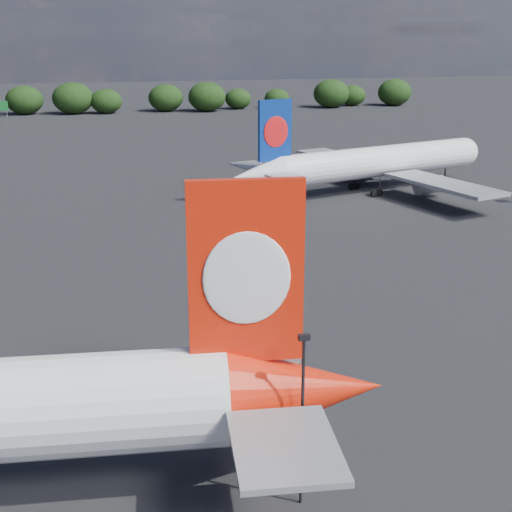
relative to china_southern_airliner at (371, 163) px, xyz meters
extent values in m
plane|color=black|center=(-45.79, -2.97, -4.40)|extent=(500.00, 500.00, 0.00)
cone|color=red|center=(-30.67, -65.71, 0.82)|extent=(8.85, 6.07, 5.22)
cube|color=red|center=(-33.78, -65.38, 7.49)|extent=(5.76, 1.13, 9.39)
ellipsoid|color=white|center=(-33.81, -65.69, 7.30)|extent=(4.38, 0.67, 4.80)
ellipsoid|color=white|center=(-33.75, -65.07, 7.30)|extent=(4.38, 0.67, 4.80)
cube|color=#93969B|center=(-33.35, -71.20, 1.23)|extent=(5.33, 6.72, 0.31)
cube|color=#93969B|center=(-32.13, -59.79, 1.23)|extent=(5.33, 6.72, 0.31)
cylinder|color=white|center=(1.49, 0.43, 0.14)|extent=(34.43, 13.99, 4.54)
sphere|color=white|center=(18.07, 5.24, 0.14)|extent=(5.63, 5.63, 4.54)
cone|color=white|center=(-18.58, -5.39, 0.14)|extent=(8.25, 6.39, 4.54)
cube|color=navy|center=(-15.97, -4.63, 5.96)|extent=(4.93, 1.83, 8.18)
ellipsoid|color=red|center=(-15.89, -4.90, 5.80)|extent=(3.72, 1.24, 4.18)
ellipsoid|color=red|center=(-16.04, -4.37, 5.80)|extent=(3.72, 1.24, 4.18)
cube|color=#93969B|center=(-15.45, -9.69, 0.51)|extent=(5.45, 6.38, 0.27)
cube|color=#93969B|center=(-18.23, -0.09, 0.51)|extent=(5.45, 6.38, 0.27)
cube|color=#93969B|center=(6.52, -10.41, -1.31)|extent=(10.74, 19.10, 0.50)
cube|color=#93969B|center=(-0.06, 12.28, -1.31)|extent=(10.74, 19.10, 0.50)
cylinder|color=#93969B|center=(7.00, -5.54, -2.49)|extent=(5.05, 3.62, 2.45)
cube|color=#93969B|center=(7.00, -5.54, -1.86)|extent=(2.00, 0.82, 1.09)
cylinder|color=#93969B|center=(2.95, 8.43, -2.49)|extent=(5.05, 3.62, 2.45)
cube|color=#93969B|center=(2.95, 8.43, -1.86)|extent=(2.00, 0.82, 1.09)
cylinder|color=black|center=(0.50, -2.69, -3.04)|extent=(0.32, 0.32, 2.27)
cylinder|color=black|center=(0.50, -2.69, -3.90)|extent=(1.07, 0.67, 1.00)
cylinder|color=black|center=(-0.46, -2.97, -3.90)|extent=(1.07, 0.67, 1.00)
cylinder|color=black|center=(-1.02, 2.54, -3.04)|extent=(0.32, 0.32, 2.27)
cylinder|color=black|center=(-1.02, 2.54, -3.90)|extent=(1.07, 0.67, 1.00)
cylinder|color=black|center=(-1.98, 2.26, -3.90)|extent=(1.07, 0.67, 1.00)
cylinder|color=black|center=(14.58, 4.23, -3.08)|extent=(0.27, 0.27, 2.27)
cylinder|color=black|center=(14.58, 4.23, -3.99)|extent=(0.87, 0.53, 0.82)
cylinder|color=black|center=(-31.52, -67.91, 0.18)|extent=(0.16, 0.16, 9.16)
cube|color=black|center=(-31.52, -67.91, 4.91)|extent=(0.55, 0.30, 0.28)
cylinder|color=gray|center=(-61.29, 113.03, -3.40)|extent=(0.20, 0.20, 2.00)
cube|color=yellow|center=(-33.79, 119.03, -0.40)|extent=(5.00, 0.30, 3.00)
cylinder|color=gray|center=(-33.79, 119.03, -3.15)|extent=(0.30, 0.30, 2.50)
ellipsoid|color=black|center=(-56.72, 119.03, -0.35)|extent=(10.53, 8.91, 8.10)
ellipsoid|color=black|center=(-43.27, 116.90, 0.07)|extent=(11.63, 9.84, 8.95)
ellipsoid|color=black|center=(-33.98, 116.05, -0.89)|extent=(9.12, 7.72, 7.02)
ellipsoid|color=black|center=(-16.57, 117.66, -0.44)|extent=(10.31, 8.72, 7.93)
ellipsoid|color=black|center=(-4.74, 114.60, -0.10)|extent=(11.19, 9.47, 8.61)
ellipsoid|color=black|center=(5.68, 119.03, -1.32)|extent=(8.02, 6.79, 6.17)
ellipsoid|color=black|center=(17.70, 118.00, -1.42)|extent=(7.76, 6.57, 5.97)
ellipsoid|color=black|center=(34.65, 116.08, -0.06)|extent=(11.29, 9.56, 8.69)
ellipsoid|color=black|center=(43.27, 120.34, -1.13)|extent=(8.50, 7.19, 6.54)
ellipsoid|color=black|center=(56.35, 117.31, -0.22)|extent=(10.88, 9.20, 8.37)
camera|label=1|loc=(-41.07, -97.68, 18.92)|focal=50.00mm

